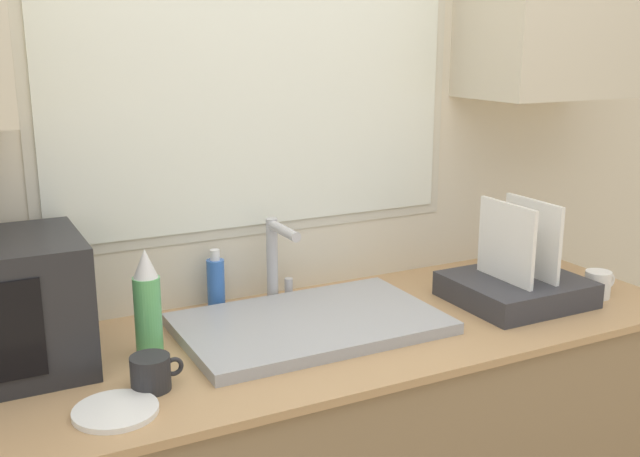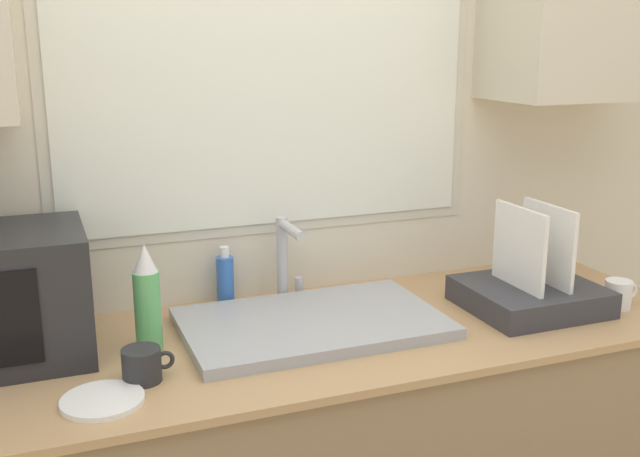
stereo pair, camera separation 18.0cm
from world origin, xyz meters
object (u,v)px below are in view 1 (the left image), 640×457
object	(u,v)px
dish_rack	(516,283)
soap_bottle	(216,283)
faucet	(277,254)
spray_bottle	(148,306)
mug_near_sink	(151,373)

from	to	relation	value
dish_rack	soap_bottle	bearing A→B (deg)	156.75
faucet	spray_bottle	xyz separation A→B (m)	(-0.41, -0.19, -0.02)
faucet	mug_near_sink	size ratio (longest dim) A/B	2.10
soap_bottle	dish_rack	bearing A→B (deg)	-23.25
spray_bottle	soap_bottle	bearing A→B (deg)	43.49
dish_rack	spray_bottle	distance (m)	1.03
faucet	soap_bottle	bearing A→B (deg)	166.36
dish_rack	soap_bottle	world-z (taller)	dish_rack
dish_rack	spray_bottle	bearing A→B (deg)	174.52
soap_bottle	mug_near_sink	world-z (taller)	soap_bottle
soap_bottle	mug_near_sink	bearing A→B (deg)	-125.59
faucet	spray_bottle	world-z (taller)	spray_bottle
dish_rack	spray_bottle	xyz separation A→B (m)	(-1.02, 0.10, 0.07)
dish_rack	mug_near_sink	bearing A→B (deg)	-176.24
spray_bottle	soap_bottle	world-z (taller)	spray_bottle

